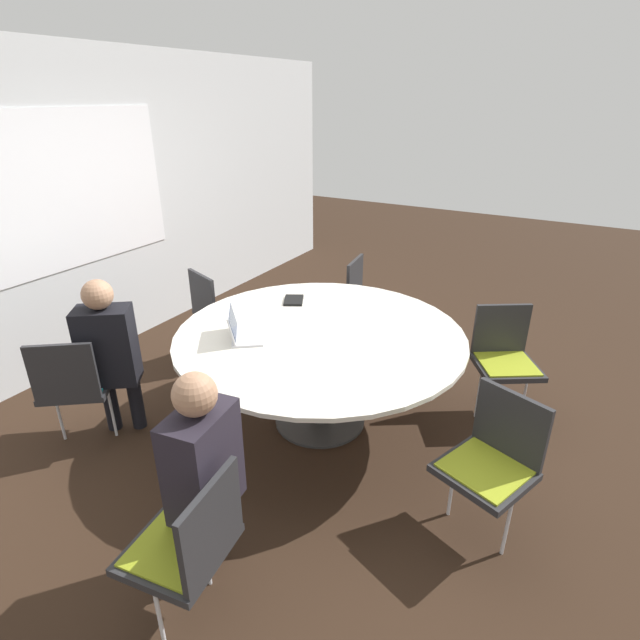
{
  "coord_description": "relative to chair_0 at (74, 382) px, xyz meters",
  "views": [
    {
      "loc": [
        -2.76,
        -1.56,
        2.3
      ],
      "look_at": [
        0.0,
        0.0,
        0.85
      ],
      "focal_mm": 28.0,
      "sensor_mm": 36.0,
      "label": 1
    }
  ],
  "objects": [
    {
      "name": "ground_plane",
      "position": [
        1.06,
        -1.32,
        -0.52
      ],
      "size": [
        16.0,
        16.0,
        0.0
      ],
      "primitive_type": "plane",
      "color": "black"
    },
    {
      "name": "wall_back",
      "position": [
        1.06,
        1.1,
        0.84
      ],
      "size": [
        8.0,
        0.07,
        2.7
      ],
      "color": "silver",
      "rests_on": "ground_plane"
    },
    {
      "name": "conference_table",
      "position": [
        1.06,
        -1.32,
        0.14
      ],
      "size": [
        2.05,
        2.05,
        0.75
      ],
      "color": "#333333",
      "rests_on": "ground_plane"
    },
    {
      "name": "chair_0",
      "position": [
        0.0,
        0.0,
        0.0
      ],
      "size": [
        0.6,
        0.6,
        0.86
      ],
      "rotation": [
        0.0,
        0.0,
        5.35
      ],
      "color": "#262628",
      "rests_on": "ground_plane"
    },
    {
      "name": "chair_1",
      "position": [
        -0.61,
        -1.61,
        0.0
      ],
      "size": [
        0.49,
        0.47,
        0.86
      ],
      "rotation": [
        0.0,
        0.0,
        6.42
      ],
      "color": "#262628",
      "rests_on": "ground_plane"
    },
    {
      "name": "chair_2",
      "position": [
        0.62,
        -2.64,
        0.0
      ],
      "size": [
        0.55,
        0.56,
        0.86
      ],
      "rotation": [
        0.0,
        0.0,
        7.48
      ],
      "color": "#262628",
      "rests_on": "ground_plane"
    },
    {
      "name": "chair_3",
      "position": [
        1.86,
        -2.47,
        0.0
      ],
      "size": [
        0.59,
        0.6,
        0.86
      ],
      "rotation": [
        0.0,
        0.0,
        8.41
      ],
      "color": "#262628",
      "rests_on": "ground_plane"
    },
    {
      "name": "chair_4",
      "position": [
        2.43,
        -1.07,
        0.0
      ],
      "size": [
        0.49,
        0.48,
        0.86
      ],
      "rotation": [
        0.0,
        0.0,
        9.56
      ],
      "color": "#262628",
      "rests_on": "ground_plane"
    },
    {
      "name": "chair_5",
      "position": [
        1.48,
        0.01,
        0.0
      ],
      "size": [
        0.55,
        0.56,
        0.86
      ],
      "rotation": [
        0.0,
        0.0,
        10.64
      ],
      "color": "#262628",
      "rests_on": "ground_plane"
    },
    {
      "name": "person_0",
      "position": [
        0.21,
        -0.14,
        0.19
      ],
      "size": [
        0.39,
        0.42,
        1.21
      ],
      "rotation": [
        0.0,
        0.0,
        5.35
      ],
      "color": "black",
      "rests_on": "ground_plane"
    },
    {
      "name": "person_1",
      "position": [
        -0.38,
        -1.5,
        0.19
      ],
      "size": [
        0.39,
        0.29,
        1.21
      ],
      "rotation": [
        0.0,
        0.0,
        6.42
      ],
      "color": "#231E28",
      "rests_on": "ground_plane"
    },
    {
      "name": "laptop",
      "position": [
        0.73,
        -0.88,
        0.29
      ],
      "size": [
        0.41,
        0.38,
        0.21
      ],
      "rotation": [
        0.0,
        0.0,
        0.64
      ],
      "color": "silver",
      "rests_on": "conference_table"
    },
    {
      "name": "spiral_notebook",
      "position": [
        1.46,
        -0.84,
        0.25
      ],
      "size": [
        0.26,
        0.23,
        0.02
      ],
      "color": "black",
      "rests_on": "conference_table"
    }
  ]
}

